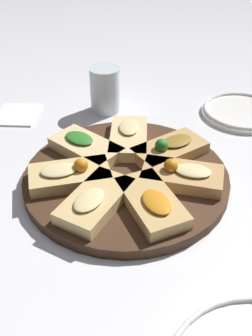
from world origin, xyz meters
TOP-DOWN VIEW (x-y plane):
  - ground_plane at (0.00, 0.00)m, footprint 3.00×3.00m
  - serving_board at (0.00, 0.00)m, footprint 0.37×0.37m
  - focaccia_slice_0 at (-0.02, 0.10)m, footprint 0.09×0.15m
  - focaccia_slice_1 at (-0.08, 0.05)m, footprint 0.16×0.14m
  - focaccia_slice_2 at (-0.10, -0.04)m, footprint 0.16×0.12m
  - focaccia_slice_3 at (-0.03, -0.10)m, footprint 0.11×0.15m
  - focaccia_slice_4 at (0.06, -0.08)m, footprint 0.14×0.15m
  - focaccia_slice_5 at (0.10, -0.01)m, footprint 0.15×0.09m
  - focaccia_slice_6 at (0.07, 0.07)m, footprint 0.15×0.15m
  - plate_left at (-0.34, 0.15)m, footprint 0.19×0.19m
  - water_glass at (-0.23, -0.15)m, footprint 0.07×0.07m
  - napkin_stack at (-0.13, -0.33)m, footprint 0.13×0.12m

SIDE VIEW (x-z plane):
  - ground_plane at x=0.00m, z-range 0.00..0.00m
  - napkin_stack at x=-0.13m, z-range 0.00..0.01m
  - plate_left at x=-0.34m, z-range 0.00..0.02m
  - serving_board at x=0.00m, z-range 0.00..0.02m
  - focaccia_slice_2 at x=-0.10m, z-range 0.02..0.05m
  - focaccia_slice_3 at x=-0.03m, z-range 0.02..0.05m
  - focaccia_slice_5 at x=0.10m, z-range 0.02..0.05m
  - focaccia_slice_6 at x=0.07m, z-range 0.02..0.05m
  - focaccia_slice_0 at x=-0.02m, z-range 0.01..0.05m
  - focaccia_slice_1 at x=-0.08m, z-range 0.01..0.05m
  - focaccia_slice_4 at x=0.06m, z-range 0.01..0.05m
  - water_glass at x=-0.23m, z-range 0.00..0.11m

